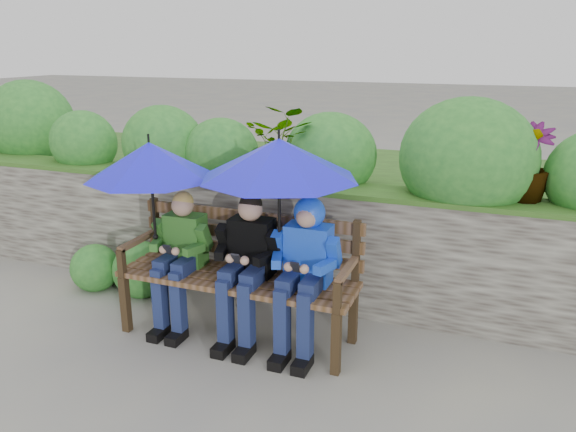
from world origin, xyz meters
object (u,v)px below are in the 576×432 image
at_px(boy_middle, 247,260).
at_px(boy_right, 304,262).
at_px(boy_left, 180,252).
at_px(park_bench, 241,266).
at_px(umbrella_left, 150,160).
at_px(umbrella_right, 279,159).

distance_m(boy_middle, boy_right, 0.44).
height_order(boy_left, boy_right, boy_right).
relative_size(park_bench, umbrella_left, 1.87).
xyz_separation_m(park_bench, umbrella_left, (-0.66, -0.11, 0.78)).
height_order(boy_left, boy_middle, boy_middle).
bearing_deg(boy_right, boy_middle, -178.48).
bearing_deg(umbrella_right, boy_right, -4.70).
xyz_separation_m(boy_middle, boy_right, (0.44, 0.01, 0.04)).
relative_size(boy_left, boy_right, 0.96).
bearing_deg(umbrella_left, boy_middle, 2.28).
height_order(boy_middle, umbrella_left, umbrella_left).
distance_m(park_bench, umbrella_left, 1.03).
bearing_deg(boy_right, boy_left, -179.57).
bearing_deg(boy_left, boy_right, 0.43).
relative_size(boy_left, umbrella_right, 0.97).
bearing_deg(umbrella_right, boy_left, -178.33).
height_order(boy_middle, umbrella_right, umbrella_right).
distance_m(boy_right, umbrella_right, 0.74).
distance_m(park_bench, boy_left, 0.48).
distance_m(boy_right, umbrella_left, 1.35).
distance_m(park_bench, boy_right, 0.55).
relative_size(park_bench, boy_left, 1.67).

